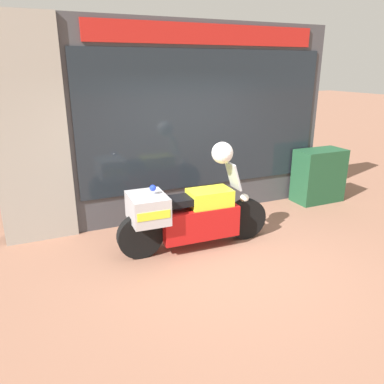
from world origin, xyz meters
TOP-DOWN VIEW (x-y plane):
  - ground_plane at (0.00, 0.00)m, footprint 60.00×60.00m
  - shop_building at (-0.45, 2.00)m, footprint 5.80×0.55m
  - window_display at (0.46, 2.03)m, footprint 4.29×0.30m
  - paramedic_motorcycle at (-0.41, 0.58)m, footprint 2.35×0.65m
  - utility_cabinet at (2.83, 1.47)m, footprint 0.97×0.53m
  - white_helmet at (0.14, 0.57)m, footprint 0.31×0.31m

SIDE VIEW (x-z plane):
  - ground_plane at x=0.00m, z-range 0.00..0.00m
  - window_display at x=0.46m, z-range -0.54..1.51m
  - utility_cabinet at x=2.83m, z-range 0.00..1.05m
  - paramedic_motorcycle at x=-0.41m, z-range -0.10..1.16m
  - white_helmet at x=0.14m, z-range 1.26..1.58m
  - shop_building at x=-0.45m, z-range 0.01..3.33m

